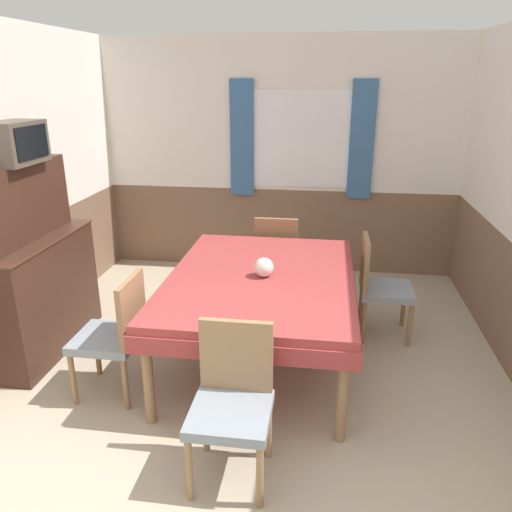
{
  "coord_description": "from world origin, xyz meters",
  "views": [
    {
      "loc": [
        0.54,
        -1.77,
        2.16
      ],
      "look_at": [
        0.04,
        1.73,
        0.89
      ],
      "focal_mm": 35.0,
      "sensor_mm": 36.0,
      "label": 1
    }
  ],
  "objects_px": {
    "sideboard": "(34,274)",
    "chair_head_window": "(277,254)",
    "vase": "(264,267)",
    "chair_left_near": "(116,332)",
    "chair_head_near": "(232,398)",
    "dining_table": "(261,287)",
    "chair_right_far": "(379,284)",
    "tv": "(14,143)"
  },
  "relations": [
    {
      "from": "chair_head_window",
      "to": "vase",
      "type": "height_order",
      "value": "chair_head_window"
    },
    {
      "from": "vase",
      "to": "chair_left_near",
      "type": "bearing_deg",
      "value": -150.88
    },
    {
      "from": "chair_right_far",
      "to": "vase",
      "type": "bearing_deg",
      "value": -56.86
    },
    {
      "from": "chair_left_near",
      "to": "sideboard",
      "type": "distance_m",
      "value": 1.04
    },
    {
      "from": "chair_head_window",
      "to": "sideboard",
      "type": "height_order",
      "value": "sideboard"
    },
    {
      "from": "chair_head_window",
      "to": "chair_head_near",
      "type": "bearing_deg",
      "value": -90.0
    },
    {
      "from": "dining_table",
      "to": "chair_left_near",
      "type": "height_order",
      "value": "chair_left_near"
    },
    {
      "from": "chair_left_near",
      "to": "chair_right_far",
      "type": "bearing_deg",
      "value": -58.88
    },
    {
      "from": "dining_table",
      "to": "chair_left_near",
      "type": "distance_m",
      "value": 1.12
    },
    {
      "from": "tv",
      "to": "dining_table",
      "type": "bearing_deg",
      "value": 1.59
    },
    {
      "from": "dining_table",
      "to": "tv",
      "type": "distance_m",
      "value": 2.12
    },
    {
      "from": "chair_head_window",
      "to": "sideboard",
      "type": "relative_size",
      "value": 0.58
    },
    {
      "from": "chair_right_far",
      "to": "chair_left_near",
      "type": "xyz_separation_m",
      "value": [
        -1.9,
        -1.15,
        0.0
      ]
    },
    {
      "from": "sideboard",
      "to": "vase",
      "type": "distance_m",
      "value": 1.87
    },
    {
      "from": "chair_right_far",
      "to": "vase",
      "type": "distance_m",
      "value": 1.15
    },
    {
      "from": "chair_head_near",
      "to": "tv",
      "type": "distance_m",
      "value": 2.49
    },
    {
      "from": "chair_right_far",
      "to": "vase",
      "type": "xyz_separation_m",
      "value": [
        -0.92,
        -0.6,
        0.33
      ]
    },
    {
      "from": "chair_head_near",
      "to": "vase",
      "type": "height_order",
      "value": "chair_head_near"
    },
    {
      "from": "sideboard",
      "to": "chair_head_window",
      "type": "bearing_deg",
      "value": 34.54
    },
    {
      "from": "chair_left_near",
      "to": "sideboard",
      "type": "bearing_deg",
      "value": 60.33
    },
    {
      "from": "chair_head_window",
      "to": "sideboard",
      "type": "distance_m",
      "value": 2.24
    },
    {
      "from": "chair_head_near",
      "to": "sideboard",
      "type": "distance_m",
      "value": 2.17
    },
    {
      "from": "chair_left_near",
      "to": "vase",
      "type": "bearing_deg",
      "value": -60.88
    },
    {
      "from": "dining_table",
      "to": "vase",
      "type": "distance_m",
      "value": 0.18
    },
    {
      "from": "chair_right_far",
      "to": "chair_head_near",
      "type": "height_order",
      "value": "same"
    },
    {
      "from": "chair_right_far",
      "to": "sideboard",
      "type": "distance_m",
      "value": 2.87
    },
    {
      "from": "chair_right_far",
      "to": "chair_head_window",
      "type": "height_order",
      "value": "same"
    },
    {
      "from": "dining_table",
      "to": "tv",
      "type": "height_order",
      "value": "tv"
    },
    {
      "from": "chair_head_near",
      "to": "vase",
      "type": "xyz_separation_m",
      "value": [
        0.02,
        1.17,
        0.33
      ]
    },
    {
      "from": "vase",
      "to": "chair_head_near",
      "type": "bearing_deg",
      "value": -91.14
    },
    {
      "from": "sideboard",
      "to": "dining_table",
      "type": "bearing_deg",
      "value": 1.98
    },
    {
      "from": "sideboard",
      "to": "vase",
      "type": "relative_size",
      "value": 10.45
    },
    {
      "from": "chair_left_near",
      "to": "vase",
      "type": "distance_m",
      "value": 1.16
    },
    {
      "from": "chair_head_near",
      "to": "dining_table",
      "type": "bearing_deg",
      "value": -90.0
    },
    {
      "from": "chair_left_near",
      "to": "tv",
      "type": "xyz_separation_m",
      "value": [
        -0.89,
        0.52,
        1.22
      ]
    },
    {
      "from": "chair_head_window",
      "to": "sideboard",
      "type": "xyz_separation_m",
      "value": [
        -1.84,
        -1.27,
        0.18
      ]
    },
    {
      "from": "dining_table",
      "to": "chair_right_far",
      "type": "xyz_separation_m",
      "value": [
        0.95,
        0.57,
        -0.16
      ]
    },
    {
      "from": "dining_table",
      "to": "sideboard",
      "type": "distance_m",
      "value": 1.84
    },
    {
      "from": "chair_head_window",
      "to": "sideboard",
      "type": "bearing_deg",
      "value": -145.46
    },
    {
      "from": "dining_table",
      "to": "vase",
      "type": "xyz_separation_m",
      "value": [
        0.02,
        -0.03,
        0.17
      ]
    },
    {
      "from": "chair_head_window",
      "to": "chair_left_near",
      "type": "bearing_deg",
      "value": -118.09
    },
    {
      "from": "chair_right_far",
      "to": "sideboard",
      "type": "xyz_separation_m",
      "value": [
        -2.79,
        -0.64,
        0.18
      ]
    }
  ]
}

